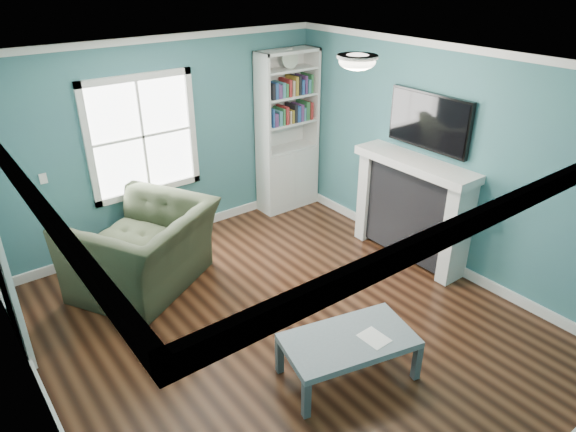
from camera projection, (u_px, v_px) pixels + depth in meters
floor at (286, 326)px, 5.28m from camera, size 5.00×5.00×0.00m
room_walls at (286, 185)px, 4.57m from camera, size 5.00×5.00×5.00m
trim at (286, 219)px, 4.72m from camera, size 4.50×5.00×2.60m
window at (143, 137)px, 6.23m from camera, size 1.40×0.06×1.50m
bookshelf at (287, 148)px, 7.46m from camera, size 0.90×0.35×2.31m
fireplace at (412, 210)px, 6.26m from camera, size 0.44×1.58×1.30m
tv at (429, 121)px, 5.84m from camera, size 0.06×1.10×0.65m
ceiling_fixture at (357, 61)px, 4.69m from camera, size 0.38×0.38×0.15m
light_switch at (43, 179)px, 5.69m from camera, size 0.08×0.01×0.12m
recliner at (142, 237)px, 5.67m from camera, size 1.72×1.54×1.26m
coffee_table at (349, 343)px, 4.51m from camera, size 1.27×0.89×0.42m
paper_sheet at (374, 338)px, 4.48m from camera, size 0.20×0.26×0.00m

